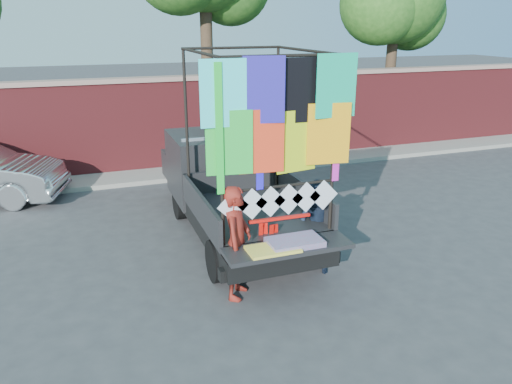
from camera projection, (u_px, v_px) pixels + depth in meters
name	position (u px, v px, depth m)	size (l,w,h in m)	color
ground	(278.00, 277.00, 8.32)	(90.00, 90.00, 0.00)	#38383A
brick_wall	(185.00, 122.00, 14.12)	(30.00, 0.45, 2.61)	maroon
curb	(193.00, 171.00, 13.91)	(30.00, 1.20, 0.12)	gray
pickup_truck	(226.00, 182.00, 10.20)	(2.29, 5.74, 3.61)	black
woman	(237.00, 242.00, 7.49)	(0.65, 0.43, 1.78)	maroon
man	(318.00, 227.00, 8.29)	(0.77, 0.60, 1.59)	#162238
streamer_bundle	(273.00, 232.00, 7.82)	(1.02, 0.08, 0.70)	red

